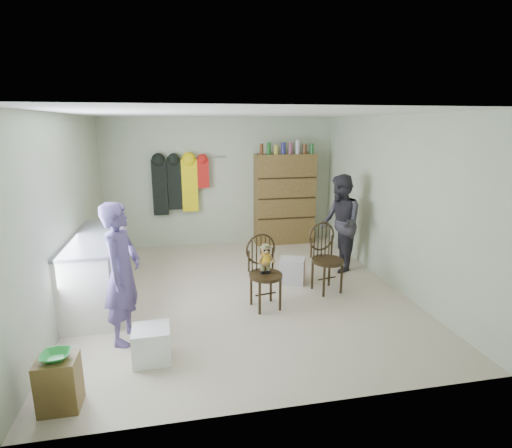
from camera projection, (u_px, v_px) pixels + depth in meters
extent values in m
plane|color=beige|center=(242.00, 291.00, 5.81)|extent=(5.00, 5.00, 0.00)
plane|color=beige|center=(221.00, 182.00, 7.89)|extent=(4.50, 0.00, 4.50)
plane|color=beige|center=(67.00, 214.00, 5.09)|extent=(0.00, 5.00, 5.00)
plane|color=beige|center=(390.00, 201.00, 5.93)|extent=(0.00, 5.00, 5.00)
plane|color=white|center=(240.00, 113.00, 5.20)|extent=(5.00, 5.00, 0.00)
cube|color=silver|center=(98.00, 271.00, 5.34)|extent=(0.60, 1.80, 0.90)
cube|color=slate|center=(94.00, 238.00, 5.22)|extent=(0.64, 1.86, 0.04)
cylinder|color=#99999E|center=(117.00, 276.00, 4.94)|extent=(0.02, 0.02, 0.14)
cylinder|color=#99999E|center=(125.00, 253.00, 5.80)|extent=(0.02, 0.02, 0.14)
cube|color=brown|center=(59.00, 383.00, 3.37)|extent=(0.33, 0.28, 0.47)
imported|color=green|center=(55.00, 356.00, 3.31)|extent=(0.24, 0.24, 0.06)
cube|color=white|center=(152.00, 344.00, 4.08)|extent=(0.39, 0.37, 0.36)
cylinder|color=#392814|center=(266.00, 275.00, 5.19)|extent=(0.51, 0.51, 0.04)
cylinder|color=#392814|center=(260.00, 298.00, 5.06)|extent=(0.03, 0.03, 0.43)
cylinder|color=#392814|center=(280.00, 295.00, 5.17)|extent=(0.03, 0.03, 0.43)
cylinder|color=#392814|center=(251.00, 290.00, 5.33)|extent=(0.03, 0.03, 0.43)
cylinder|color=#392814|center=(271.00, 286.00, 5.43)|extent=(0.03, 0.03, 0.43)
torus|color=#392814|center=(261.00, 249.00, 5.27)|extent=(0.42, 0.11, 0.42)
cylinder|color=#392814|center=(249.00, 261.00, 5.23)|extent=(0.03, 0.03, 0.29)
cylinder|color=#392814|center=(273.00, 258.00, 5.36)|extent=(0.03, 0.03, 0.29)
cylinder|color=gold|center=(265.00, 258.00, 5.15)|extent=(0.12, 0.12, 0.12)
cylinder|color=#475128|center=(265.00, 267.00, 5.18)|extent=(0.07, 0.07, 0.18)
sphere|color=#9E7042|center=(266.00, 250.00, 5.12)|extent=(0.11, 0.11, 0.11)
cylinder|color=#475128|center=(266.00, 246.00, 5.11)|extent=(0.10, 0.10, 0.04)
cube|color=black|center=(266.00, 251.00, 5.07)|extent=(0.08, 0.01, 0.02)
cylinder|color=#392814|center=(328.00, 261.00, 5.71)|extent=(0.53, 0.53, 0.04)
cylinder|color=#392814|center=(324.00, 282.00, 5.58)|extent=(0.04, 0.04, 0.44)
cylinder|color=#392814|center=(341.00, 279.00, 5.69)|extent=(0.04, 0.04, 0.44)
cylinder|color=#392814|center=(312.00, 275.00, 5.85)|extent=(0.04, 0.04, 0.44)
cylinder|color=#392814|center=(329.00, 272.00, 5.96)|extent=(0.04, 0.04, 0.44)
torus|color=#392814|center=(322.00, 236.00, 5.79)|extent=(0.43, 0.12, 0.43)
cylinder|color=#392814|center=(311.00, 248.00, 5.74)|extent=(0.03, 0.03, 0.30)
cylinder|color=#392814|center=(332.00, 245.00, 5.88)|extent=(0.03, 0.03, 0.30)
cube|color=#E57C72|center=(292.00, 271.00, 6.08)|extent=(0.45, 0.41, 0.39)
imported|color=#54457E|center=(122.00, 273.00, 4.33)|extent=(0.52, 0.66, 1.58)
imported|color=#2D2B33|center=(340.00, 223.00, 6.52)|extent=(0.69, 0.84, 1.59)
cube|color=brown|center=(285.00, 199.00, 8.01)|extent=(1.20, 0.38, 1.80)
cube|color=#392814|center=(287.00, 218.00, 7.92)|extent=(1.16, 0.02, 0.03)
cube|color=#392814|center=(287.00, 198.00, 7.82)|extent=(1.16, 0.02, 0.03)
cube|color=#392814|center=(288.00, 178.00, 7.72)|extent=(1.16, 0.02, 0.03)
cylinder|color=#592D14|center=(261.00, 149.00, 7.58)|extent=(0.07, 0.07, 0.21)
cylinder|color=#19591E|center=(269.00, 148.00, 7.61)|extent=(0.07, 0.07, 0.23)
cylinder|color=#A59933|center=(276.00, 150.00, 7.64)|extent=(0.09, 0.09, 0.18)
cylinder|color=navy|center=(283.00, 148.00, 7.66)|extent=(0.09, 0.09, 0.23)
cylinder|color=#8C3F59|center=(290.00, 148.00, 7.69)|extent=(0.08, 0.08, 0.22)
cylinder|color=#B2B2B7|center=(298.00, 147.00, 7.71)|extent=(0.08, 0.08, 0.26)
cylinder|color=#592D14|center=(305.00, 149.00, 7.74)|extent=(0.08, 0.08, 0.19)
cylinder|color=#19591E|center=(312.00, 149.00, 7.77)|extent=(0.08, 0.08, 0.20)
cylinder|color=#99999E|center=(200.00, 157.00, 7.63)|extent=(1.00, 0.02, 0.02)
cube|color=black|center=(160.00, 188.00, 7.56)|extent=(0.28, 0.10, 1.05)
cube|color=black|center=(175.00, 185.00, 7.60)|extent=(0.26, 0.10, 0.95)
cube|color=yellow|center=(190.00, 185.00, 7.66)|extent=(0.30, 0.10, 1.00)
cube|color=red|center=(203.00, 173.00, 7.66)|extent=(0.22, 0.10, 0.55)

